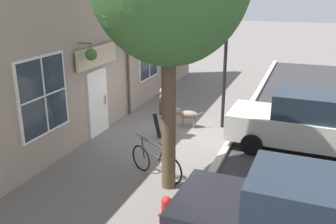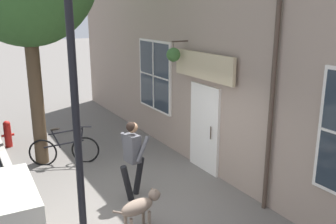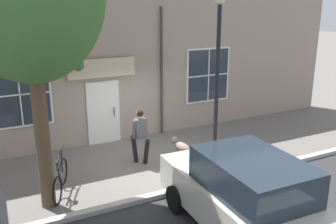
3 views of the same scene
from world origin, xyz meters
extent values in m
plane|color=#66605B|center=(0.00, 0.00, 0.00)|extent=(90.00, 90.00, 0.00)
cube|color=#B2ADA3|center=(2.00, 0.00, 0.06)|extent=(0.20, 28.00, 0.12)
cube|color=gray|center=(-2.35, 0.00, 2.46)|extent=(0.30, 18.00, 4.92)
cube|color=white|center=(-2.18, -0.65, 1.05)|extent=(0.10, 1.10, 2.10)
cube|color=#232D38|center=(-2.15, -0.65, 1.00)|extent=(0.03, 0.90, 1.90)
cylinder|color=#47382D|center=(-2.09, -0.30, 1.05)|extent=(0.03, 0.03, 0.30)
cube|color=beige|center=(-2.08, -0.65, 2.55)|extent=(0.08, 2.20, 0.60)
cylinder|color=#47382D|center=(-2.12, 1.48, 2.21)|extent=(0.09, 0.09, 4.43)
cylinder|color=#47382D|center=(-1.96, -1.47, 3.05)|extent=(0.44, 0.04, 0.04)
cylinder|color=#47382D|center=(-1.78, -1.47, 2.87)|extent=(0.01, 0.01, 0.34)
cone|color=#2D2823|center=(-1.78, -1.47, 2.65)|extent=(0.32, 0.32, 0.18)
sphere|color=#3D6B33|center=(-1.78, -1.47, 2.74)|extent=(0.34, 0.34, 0.34)
cube|color=white|center=(-2.18, -3.17, 1.95)|extent=(0.08, 1.82, 2.02)
cube|color=#232D38|center=(-2.15, -3.17, 1.95)|extent=(0.03, 1.70, 1.90)
cube|color=white|center=(-2.13, -3.17, 1.95)|extent=(0.04, 0.04, 1.90)
cube|color=white|center=(-2.13, -3.17, 1.95)|extent=(0.04, 1.70, 0.04)
cube|color=white|center=(-2.18, 3.42, 1.95)|extent=(0.08, 1.82, 2.02)
cube|color=#232D38|center=(-2.15, 3.42, 1.95)|extent=(0.03, 1.70, 1.90)
cube|color=white|center=(-2.13, 3.42, 1.95)|extent=(0.04, 0.04, 1.90)
cube|color=white|center=(-2.13, 3.42, 1.95)|extent=(0.04, 1.70, 0.04)
cylinder|color=black|center=(-0.25, -0.33, 0.40)|extent=(0.31, 0.18, 0.80)
cylinder|color=black|center=(0.11, -0.11, 0.40)|extent=(0.31, 0.18, 0.80)
cube|color=#4C4C51|center=(-0.07, -0.22, 1.08)|extent=(0.27, 0.37, 0.58)
sphere|color=#936B4C|center=(-0.09, -0.22, 1.52)|extent=(0.22, 0.22, 0.22)
sphere|color=black|center=(-0.06, -0.22, 1.54)|extent=(0.21, 0.21, 0.21)
cylinder|color=#4C4C51|center=(0.00, -0.44, 1.09)|extent=(0.17, 0.11, 0.57)
cylinder|color=#4C4C51|center=(-0.21, -0.01, 1.11)|extent=(0.34, 0.14, 0.52)
ellipsoid|color=#7F6B5B|center=(0.38, 0.93, 0.45)|extent=(0.69, 0.41, 0.26)
cylinder|color=#7F6B5B|center=(0.20, 0.80, 0.17)|extent=(0.06, 0.06, 0.34)
cylinder|color=#7F6B5B|center=(0.17, 0.98, 0.17)|extent=(0.06, 0.06, 0.34)
cylinder|color=#7F6B5B|center=(0.59, 0.88, 0.17)|extent=(0.06, 0.06, 0.34)
cylinder|color=#7F6B5B|center=(0.55, 1.05, 0.17)|extent=(0.06, 0.06, 0.34)
sphere|color=#7F6B5B|center=(0.00, 0.85, 0.55)|extent=(0.22, 0.22, 0.22)
cone|color=#7F6B5B|center=(-0.11, 0.83, 0.53)|extent=(0.12, 0.11, 0.09)
cone|color=#7F6B5B|center=(0.02, 0.81, 0.65)|extent=(0.06, 0.06, 0.07)
cone|color=#7F6B5B|center=(0.00, 0.91, 0.65)|extent=(0.06, 0.06, 0.07)
cylinder|color=#7F6B5B|center=(0.78, 1.01, 0.50)|extent=(0.21, 0.08, 0.14)
cylinder|color=brown|center=(1.17, -3.07, 1.81)|extent=(0.33, 0.33, 3.61)
sphere|color=#38662D|center=(0.69, -3.60, 4.21)|extent=(1.54, 1.54, 1.54)
torus|color=black|center=(0.20, -2.52, 0.33)|extent=(0.65, 0.36, 0.70)
torus|color=black|center=(1.18, -2.86, 0.33)|extent=(0.65, 0.36, 0.70)
cylinder|color=black|center=(0.69, -2.69, 0.53)|extent=(0.94, 0.36, 0.17)
cylinder|color=black|center=(0.86, -2.75, 0.67)|extent=(0.22, 0.11, 0.48)
cylinder|color=black|center=(0.64, -2.67, 0.85)|extent=(0.80, 0.30, 0.15)
cylinder|color=black|center=(0.27, -2.55, 0.65)|extent=(0.12, 0.07, 0.58)
cylinder|color=black|center=(0.24, -2.54, 0.95)|extent=(0.42, 0.23, 0.03)
ellipsoid|color=black|center=(0.86, -2.75, 0.93)|extent=(0.27, 0.17, 0.09)
cube|color=#1E2833|center=(4.41, -4.94, 1.41)|extent=(2.28, 1.61, 0.68)
cylinder|color=black|center=(2.89, -4.01, 0.31)|extent=(0.63, 0.20, 0.62)
cube|color=beige|center=(4.10, 0.28, 0.69)|extent=(4.35, 1.89, 0.76)
cube|color=#1E2833|center=(4.31, 0.27, 1.41)|extent=(2.28, 1.61, 0.68)
cylinder|color=black|center=(2.74, -0.56, 0.31)|extent=(0.63, 0.20, 0.62)
cylinder|color=black|center=(2.79, 1.20, 0.31)|extent=(0.63, 0.20, 0.62)
cylinder|color=black|center=(1.46, 1.33, 2.26)|extent=(0.11, 0.11, 4.52)
cylinder|color=red|center=(1.75, -4.72, 0.31)|extent=(0.20, 0.20, 0.62)
sphere|color=red|center=(1.75, -4.72, 0.67)|extent=(0.20, 0.20, 0.20)
cylinder|color=red|center=(1.87, -4.72, 0.34)|extent=(0.10, 0.07, 0.07)
cylinder|color=red|center=(1.63, -4.72, 0.34)|extent=(0.10, 0.07, 0.07)
camera|label=1|loc=(3.98, -10.52, 4.54)|focal=40.00mm
camera|label=2|loc=(2.85, 6.28, 3.78)|focal=40.00mm
camera|label=3|loc=(9.37, -4.11, 4.60)|focal=40.00mm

